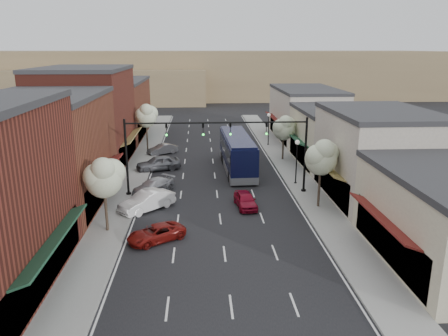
{
  "coord_description": "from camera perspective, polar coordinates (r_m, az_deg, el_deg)",
  "views": [
    {
      "loc": [
        -1.49,
        -29.8,
        12.97
      ],
      "look_at": [
        0.69,
        8.97,
        2.2
      ],
      "focal_mm": 35.0,
      "sensor_mm": 36.0,
      "label": 1
    }
  ],
  "objects": [
    {
      "name": "lamp_post_far",
      "position": [
        59.39,
        5.85,
        5.76
      ],
      "size": [
        0.44,
        0.44,
        4.44
      ],
      "color": "black",
      "rests_on": "ground"
    },
    {
      "name": "signal_mast_left",
      "position": [
        38.93,
        -9.25,
        2.92
      ],
      "size": [
        8.22,
        0.46,
        7.0
      ],
      "color": "black",
      "rests_on": "ground"
    },
    {
      "name": "red_hatchback",
      "position": [
        36.61,
        2.81,
        -4.18
      ],
      "size": [
        1.95,
        3.96,
        1.3
      ],
      "primitive_type": "imported",
      "rotation": [
        0.0,
        0.0,
        0.11
      ],
      "color": "maroon",
      "rests_on": "ground"
    },
    {
      "name": "coach_bus",
      "position": [
        47.33,
        1.72,
        2.08
      ],
      "size": [
        3.16,
        12.62,
        3.83
      ],
      "rotation": [
        0.0,
        0.0,
        0.03
      ],
      "color": "black",
      "rests_on": "ground"
    },
    {
      "name": "parked_car_d",
      "position": [
        47.98,
        -8.58,
        0.65
      ],
      "size": [
        5.14,
        3.37,
        1.63
      ],
      "primitive_type": "imported",
      "rotation": [
        0.0,
        0.0,
        -1.24
      ],
      "color": "slate",
      "rests_on": "ground"
    },
    {
      "name": "signal_mast_right",
      "position": [
        39.36,
        7.27,
        3.13
      ],
      "size": [
        8.22,
        0.46,
        7.0
      ],
      "color": "black",
      "rests_on": "ground"
    },
    {
      "name": "parked_car_a",
      "position": [
        30.82,
        -8.86,
        -8.43
      ],
      "size": [
        4.45,
        3.82,
        1.14
      ],
      "primitive_type": "imported",
      "rotation": [
        0.0,
        0.0,
        -0.99
      ],
      "color": "maroon",
      "rests_on": "ground"
    },
    {
      "name": "bldg_left_midnear",
      "position": [
        38.9,
        -22.27,
        1.99
      ],
      "size": [
        10.14,
        14.1,
        9.4
      ],
      "color": "brown",
      "rests_on": "ground"
    },
    {
      "name": "bldg_right_far",
      "position": [
        64.32,
        10.56,
        6.92
      ],
      "size": [
        9.14,
        16.1,
        7.4
      ],
      "color": "beige",
      "rests_on": "ground"
    },
    {
      "name": "lamp_post_near",
      "position": [
        42.54,
        9.49,
        1.74
      ],
      "size": [
        0.44,
        0.44,
        4.44
      ],
      "color": "black",
      "rests_on": "ground"
    },
    {
      "name": "bldg_right_midfar",
      "position": [
        51.11,
        14.16,
        3.97
      ],
      "size": [
        9.14,
        12.1,
        6.4
      ],
      "color": "beige",
      "rests_on": "ground"
    },
    {
      "name": "curb_left",
      "position": [
        50.3,
        -9.4,
        0.43
      ],
      "size": [
        0.25,
        73.0,
        0.17
      ],
      "primitive_type": "cube",
      "color": "gray",
      "rests_on": "ground"
    },
    {
      "name": "bldg_right_midnear",
      "position": [
        39.94,
        19.26,
        1.5
      ],
      "size": [
        9.14,
        12.1,
        7.9
      ],
      "color": "beige",
      "rests_on": "ground"
    },
    {
      "name": "bldg_left_far",
      "position": [
        67.6,
        -14.18,
        7.54
      ],
      "size": [
        10.14,
        18.1,
        8.4
      ],
      "color": "brown",
      "rests_on": "ground"
    },
    {
      "name": "hill_far",
      "position": [
        120.02,
        -2.56,
        12.15
      ],
      "size": [
        120.0,
        30.0,
        12.0
      ],
      "primitive_type": "cube",
      "color": "#7A6647",
      "rests_on": "ground"
    },
    {
      "name": "tree_left_near",
      "position": [
        31.74,
        -15.4,
        -1.07
      ],
      "size": [
        2.85,
        2.65,
        5.69
      ],
      "color": "#47382B",
      "rests_on": "ground"
    },
    {
      "name": "parked_car_c",
      "position": [
        40.71,
        -9.22,
        -2.33
      ],
      "size": [
        4.24,
        4.56,
        1.29
      ],
      "primitive_type": "imported",
      "rotation": [
        0.0,
        0.0,
        -0.7
      ],
      "color": "#A8A8AE",
      "rests_on": "ground"
    },
    {
      "name": "sidewalk_left",
      "position": [
        50.47,
        -10.98,
        0.41
      ],
      "size": [
        2.8,
        73.0,
        0.15
      ],
      "primitive_type": "cube",
      "color": "gray",
      "rests_on": "ground"
    },
    {
      "name": "sidewalk_right",
      "position": [
        50.96,
        8.07,
        0.69
      ],
      "size": [
        2.8,
        73.0,
        0.15
      ],
      "primitive_type": "cube",
      "color": "gray",
      "rests_on": "ground"
    },
    {
      "name": "curb_right",
      "position": [
        50.71,
        6.52,
        0.67
      ],
      "size": [
        0.25,
        73.0,
        0.17
      ],
      "primitive_type": "cube",
      "color": "gray",
      "rests_on": "ground"
    },
    {
      "name": "ground",
      "position": [
        32.54,
        -0.34,
        -7.99
      ],
      "size": [
        160.0,
        160.0,
        0.0
      ],
      "primitive_type": "plane",
      "color": "black",
      "rests_on": "ground"
    },
    {
      "name": "tree_right_far",
      "position": [
        51.5,
        7.87,
        5.31
      ],
      "size": [
        2.85,
        2.65,
        5.43
      ],
      "color": "#47382B",
      "rests_on": "ground"
    },
    {
      "name": "tree_right_near",
      "position": [
        36.17,
        12.66,
        1.5
      ],
      "size": [
        2.85,
        2.65,
        5.95
      ],
      "color": "#47382B",
      "rests_on": "ground"
    },
    {
      "name": "parked_car_e",
      "position": [
        55.23,
        -8.04,
        2.44
      ],
      "size": [
        3.96,
        3.29,
        1.27
      ],
      "primitive_type": "imported",
      "rotation": [
        0.0,
        0.0,
        -0.97
      ],
      "color": "#99999E",
      "rests_on": "ground"
    },
    {
      "name": "tree_left_far",
      "position": [
        56.78,
        -10.1,
        6.79
      ],
      "size": [
        2.85,
        2.65,
        6.13
      ],
      "color": "#47382B",
      "rests_on": "ground"
    },
    {
      "name": "parked_car_b",
      "position": [
        36.43,
        -10.05,
        -4.26
      ],
      "size": [
        4.69,
        4.59,
        1.6
      ],
      "primitive_type": "imported",
      "rotation": [
        0.0,
        0.0,
        -0.81
      ],
      "color": "white",
      "rests_on": "ground"
    },
    {
      "name": "hill_near",
      "position": [
        110.7,
        -15.73,
        10.28
      ],
      "size": [
        50.0,
        20.0,
        8.0
      ],
      "primitive_type": "cube",
      "color": "#7A6647",
      "rests_on": "ground"
    },
    {
      "name": "bldg_left_midfar",
      "position": [
        51.96,
        -17.5,
        6.41
      ],
      "size": [
        10.14,
        14.1,
        10.9
      ],
      "color": "maroon",
      "rests_on": "ground"
    }
  ]
}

